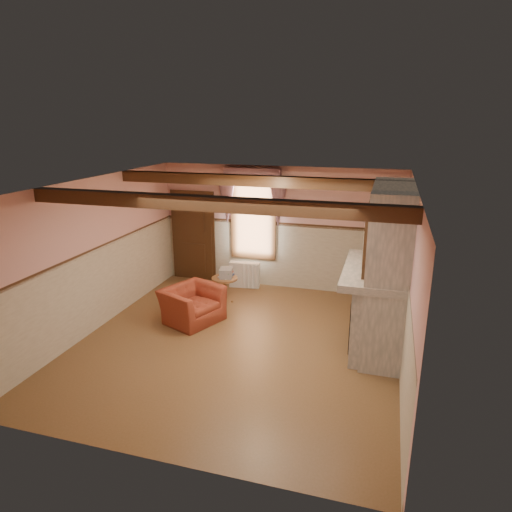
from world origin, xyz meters
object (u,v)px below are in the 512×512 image
(side_table, at_px, (225,290))
(mantel_clock, at_px, (378,252))
(oil_lamp, at_px, (378,251))
(radiator, at_px, (245,275))
(bowl, at_px, (376,266))
(armchair, at_px, (192,305))

(side_table, relative_size, mantel_clock, 2.30)
(mantel_clock, xyz_separation_m, oil_lamp, (0.00, -0.06, 0.04))
(radiator, relative_size, bowl, 1.82)
(armchair, bearing_deg, bowl, -67.70)
(side_table, bearing_deg, armchair, -104.13)
(mantel_clock, bearing_deg, side_table, 170.26)
(bowl, relative_size, mantel_clock, 1.60)
(mantel_clock, height_order, oil_lamp, oil_lamp)
(radiator, height_order, bowl, bowl)
(armchair, xyz_separation_m, oil_lamp, (3.39, 0.50, 1.22))
(armchair, relative_size, side_table, 1.90)
(side_table, bearing_deg, oil_lamp, -10.84)
(mantel_clock, bearing_deg, oil_lamp, -90.00)
(radiator, distance_m, oil_lamp, 3.60)
(radiator, height_order, oil_lamp, oil_lamp)
(side_table, relative_size, radiator, 0.79)
(radiator, bearing_deg, mantel_clock, -32.83)
(radiator, xyz_separation_m, bowl, (2.98, -2.13, 1.17))
(bowl, bearing_deg, oil_lamp, 90.00)
(side_table, height_order, oil_lamp, oil_lamp)
(oil_lamp, bearing_deg, side_table, 169.16)
(bowl, xyz_separation_m, mantel_clock, (0.00, 0.62, 0.05))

